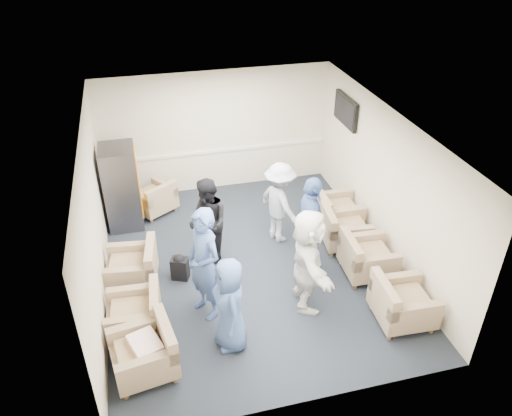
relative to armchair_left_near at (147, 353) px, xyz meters
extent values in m
plane|color=black|center=(1.92, 1.96, -0.33)|extent=(6.00, 6.00, 0.00)
plane|color=silver|center=(1.92, 1.96, 2.37)|extent=(6.00, 6.00, 0.00)
cube|color=beige|center=(1.92, 4.96, 1.02)|extent=(5.00, 0.02, 2.70)
cube|color=beige|center=(1.92, -1.04, 1.02)|extent=(5.00, 0.02, 2.70)
cube|color=beige|center=(-0.58, 1.96, 1.02)|extent=(0.02, 6.00, 2.70)
cube|color=beige|center=(4.42, 1.96, 1.02)|extent=(0.02, 6.00, 2.70)
cube|color=silver|center=(1.92, 4.94, 0.57)|extent=(4.98, 0.04, 0.06)
cube|color=black|center=(4.36, 3.76, 1.72)|extent=(0.07, 1.00, 0.58)
cube|color=black|center=(4.32, 3.76, 1.72)|extent=(0.01, 0.92, 0.50)
cube|color=#525159|center=(4.40, 3.76, 1.57)|extent=(0.04, 0.10, 0.25)
cube|color=#8D755B|center=(-0.06, -0.01, -0.08)|extent=(0.96, 0.96, 0.28)
cube|color=#917350|center=(-0.06, -0.01, 0.11)|extent=(0.66, 0.62, 0.10)
cube|color=#8D755B|center=(0.29, 0.05, 0.26)|extent=(0.27, 0.85, 0.39)
cube|color=#8D755B|center=(-0.14, 0.81, -0.09)|extent=(0.85, 0.85, 0.26)
cube|color=#917350|center=(-0.14, 0.81, 0.09)|extent=(0.59, 0.56, 0.09)
cube|color=#8D755B|center=(0.19, 0.79, 0.23)|extent=(0.19, 0.81, 0.38)
cube|color=#8D755B|center=(-0.14, 1.93, -0.08)|extent=(0.94, 0.94, 0.28)
cube|color=#917350|center=(-0.14, 1.93, 0.11)|extent=(0.65, 0.62, 0.10)
cube|color=#8D755B|center=(0.21, 1.88, 0.26)|extent=(0.25, 0.85, 0.39)
cube|color=#8D755B|center=(3.91, 0.02, -0.07)|extent=(0.89, 0.89, 0.28)
cube|color=#917350|center=(3.91, 0.02, 0.11)|extent=(0.62, 0.58, 0.10)
cube|color=#8D755B|center=(3.55, 0.04, 0.26)|extent=(0.18, 0.85, 0.40)
cube|color=#8D755B|center=(3.87, 1.22, -0.08)|extent=(0.88, 0.88, 0.28)
cube|color=#917350|center=(3.87, 1.22, 0.11)|extent=(0.61, 0.57, 0.10)
cube|color=#8D755B|center=(3.52, 1.23, 0.26)|extent=(0.18, 0.84, 0.39)
cube|color=#8D755B|center=(3.84, 2.13, -0.08)|extent=(0.92, 0.92, 0.27)
cube|color=#917350|center=(3.84, 2.13, 0.11)|extent=(0.63, 0.60, 0.10)
cube|color=#8D755B|center=(3.49, 2.17, 0.25)|extent=(0.23, 0.84, 0.39)
cube|color=#8D755B|center=(3.93, 2.75, -0.08)|extent=(0.86, 0.86, 0.27)
cube|color=#917350|center=(3.93, 2.75, 0.11)|extent=(0.59, 0.55, 0.10)
cube|color=#8D755B|center=(3.58, 2.76, 0.26)|extent=(0.16, 0.84, 0.39)
cube|color=#8D755B|center=(0.40, 4.23, -0.10)|extent=(1.06, 1.06, 0.25)
cube|color=#917350|center=(0.40, 4.23, 0.07)|extent=(0.70, 0.71, 0.09)
cube|color=#8D755B|center=(0.57, 3.97, 0.21)|extent=(0.71, 0.52, 0.36)
cube|color=#525159|center=(-0.18, 3.92, 0.51)|extent=(0.66, 0.80, 1.68)
cube|color=#EA5B04|center=(0.16, 3.92, 0.59)|extent=(0.02, 0.68, 1.35)
cube|color=black|center=(0.16, 3.92, -0.11)|extent=(0.02, 0.40, 0.11)
cube|color=black|center=(0.67, 1.90, -0.13)|extent=(0.35, 0.30, 0.41)
sphere|color=black|center=(0.67, 1.90, 0.06)|extent=(0.21, 0.21, 0.21)
cube|color=white|center=(-0.01, -0.01, 0.18)|extent=(0.50, 0.58, 0.14)
imported|color=#3F5A98|center=(1.22, 0.21, 0.43)|extent=(0.54, 0.78, 1.53)
imported|color=#3F5A98|center=(0.98, 0.97, 0.62)|extent=(0.72, 0.83, 1.91)
imported|color=black|center=(1.27, 2.32, 0.48)|extent=(0.79, 0.91, 1.62)
imported|color=silver|center=(2.68, 2.62, 0.48)|extent=(0.94, 1.19, 1.62)
imported|color=#3F5A98|center=(2.90, 1.58, 0.59)|extent=(0.63, 1.15, 1.85)
imported|color=silver|center=(2.58, 0.77, 0.55)|extent=(0.78, 1.70, 1.76)
camera|label=1|loc=(0.28, -4.99, 5.34)|focal=35.00mm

